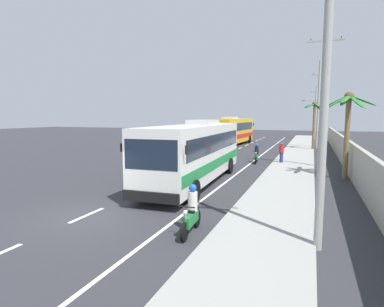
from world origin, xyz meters
name	(u,v)px	position (x,y,z in m)	size (l,w,h in m)	color
ground_plane	(85,216)	(0.00, 0.00, 0.00)	(160.00, 160.00, 0.00)	#303035
sidewalk_kerb	(286,179)	(6.80, 10.00, 0.07)	(3.20, 90.00, 0.14)	#999993
lane_markings	(231,165)	(2.21, 14.69, 0.00)	(3.65, 71.00, 0.01)	white
boundary_wall	(350,157)	(10.60, 14.00, 1.09)	(0.24, 60.00, 2.18)	#9E998E
coach_bus_foreground	(196,150)	(1.85, 7.47, 1.90)	(3.33, 12.07, 3.65)	silver
coach_bus_far_lane	(233,130)	(-1.89, 32.11, 1.98)	(3.46, 12.23, 3.80)	gold
motorcycle_beside_bus	(191,214)	(4.53, -0.20, 0.66)	(0.56, 1.96, 1.63)	black
motorcycle_trailing	(256,155)	(3.88, 16.57, 0.65)	(0.56, 1.96, 1.59)	black
pedestrian_near_kerb	(282,152)	(5.89, 16.59, 0.97)	(0.36, 0.36, 1.59)	navy
utility_pole_nearest	(325,86)	(8.44, -0.08, 4.71)	(1.82, 0.24, 9.13)	#9E9E99
utility_pole_mid	(323,94)	(8.79, 15.60, 5.46)	(2.53, 0.24, 10.44)	#9E9E99
utility_pole_far	(318,104)	(8.68, 31.27, 5.36)	(1.90, 0.24, 10.37)	#9E9E99
utility_pole_distant	(315,111)	(8.43, 46.95, 4.68)	(3.18, 0.24, 8.77)	#9E9E99
palm_nearest	(348,116)	(10.13, 11.58, 3.87)	(3.00, 3.15, 5.34)	brown
palm_second	(314,115)	(8.30, 28.81, 3.96)	(2.70, 2.71, 5.53)	brown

